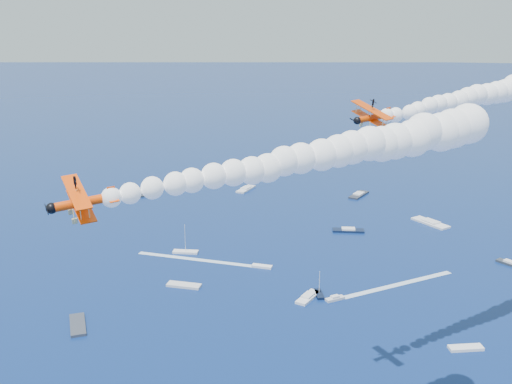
# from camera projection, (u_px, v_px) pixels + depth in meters

# --- Properties ---
(biplane_lead) EXTENTS (12.50, 12.87, 7.96)m
(biplane_lead) POSITION_uv_depth(u_px,v_px,m) (373.00, 117.00, 102.64)
(biplane_lead) COLOR #DF3E04
(biplane_trail) EXTENTS (12.14, 12.85, 7.59)m
(biplane_trail) POSITION_uv_depth(u_px,v_px,m) (83.00, 202.00, 69.43)
(biplane_trail) COLOR #FF4605
(smoke_trail_lead) EXTENTS (63.39, 63.32, 10.84)m
(smoke_trail_lead) POSITION_uv_depth(u_px,v_px,m) (491.00, 92.00, 117.34)
(smoke_trail_lead) COLOR white
(smoke_trail_trail) EXTENTS (63.31, 61.33, 10.84)m
(smoke_trail_trail) POSITION_uv_depth(u_px,v_px,m) (311.00, 157.00, 81.35)
(smoke_trail_trail) COLOR white
(spectator_boats) EXTENTS (221.97, 174.59, 0.70)m
(spectator_boats) POSITION_uv_depth(u_px,v_px,m) (330.00, 255.00, 191.44)
(spectator_boats) COLOR silver
(spectator_boats) RESTS_ON ground
(boat_wakes) EXTENTS (173.49, 69.92, 0.04)m
(boat_wakes) POSITION_uv_depth(u_px,v_px,m) (412.00, 262.00, 187.12)
(boat_wakes) COLOR white
(boat_wakes) RESTS_ON ground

